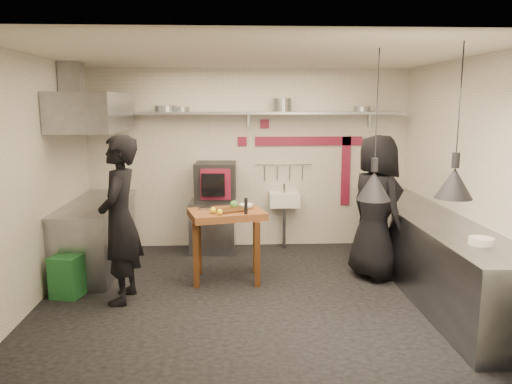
{
  "coord_description": "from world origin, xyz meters",
  "views": [
    {
      "loc": [
        -0.26,
        -5.73,
        2.26
      ],
      "look_at": [
        0.03,
        0.3,
        1.19
      ],
      "focal_mm": 35.0,
      "sensor_mm": 36.0,
      "label": 1
    }
  ],
  "objects_px": {
    "chef_right": "(376,208)",
    "prep_table": "(227,246)",
    "green_bin": "(68,276)",
    "combi_oven": "(216,181)",
    "oven_stand": "(213,226)",
    "chef_left": "(120,220)"
  },
  "relations": [
    {
      "from": "chef_right",
      "to": "prep_table",
      "type": "bearing_deg",
      "value": 69.32
    },
    {
      "from": "green_bin",
      "to": "prep_table",
      "type": "bearing_deg",
      "value": 13.98
    },
    {
      "from": "combi_oven",
      "to": "green_bin",
      "type": "xyz_separation_m",
      "value": [
        -1.7,
        -1.8,
        -0.84
      ]
    },
    {
      "from": "prep_table",
      "to": "oven_stand",
      "type": "bearing_deg",
      "value": 85.9
    },
    {
      "from": "chef_left",
      "to": "chef_right",
      "type": "relative_size",
      "value": 1.03
    },
    {
      "from": "oven_stand",
      "to": "combi_oven",
      "type": "relative_size",
      "value": 1.32
    },
    {
      "from": "green_bin",
      "to": "chef_right",
      "type": "bearing_deg",
      "value": 7.26
    },
    {
      "from": "combi_oven",
      "to": "green_bin",
      "type": "bearing_deg",
      "value": -130.87
    },
    {
      "from": "prep_table",
      "to": "green_bin",
      "type": "bearing_deg",
      "value": 179.98
    },
    {
      "from": "green_bin",
      "to": "chef_right",
      "type": "distance_m",
      "value": 3.91
    },
    {
      "from": "combi_oven",
      "to": "prep_table",
      "type": "distance_m",
      "value": 1.48
    },
    {
      "from": "prep_table",
      "to": "chef_right",
      "type": "height_order",
      "value": "chef_right"
    },
    {
      "from": "oven_stand",
      "to": "chef_right",
      "type": "distance_m",
      "value": 2.58
    },
    {
      "from": "oven_stand",
      "to": "chef_left",
      "type": "relative_size",
      "value": 0.42
    },
    {
      "from": "chef_left",
      "to": "chef_right",
      "type": "xyz_separation_m",
      "value": [
        3.14,
        0.65,
        -0.02
      ]
    },
    {
      "from": "prep_table",
      "to": "chef_left",
      "type": "xyz_separation_m",
      "value": [
        -1.2,
        -0.63,
        0.5
      ]
    },
    {
      "from": "combi_oven",
      "to": "prep_table",
      "type": "xyz_separation_m",
      "value": [
        0.18,
        -1.33,
        -0.63
      ]
    },
    {
      "from": "green_bin",
      "to": "prep_table",
      "type": "height_order",
      "value": "prep_table"
    },
    {
      "from": "oven_stand",
      "to": "chef_left",
      "type": "distance_m",
      "value": 2.25
    },
    {
      "from": "oven_stand",
      "to": "prep_table",
      "type": "xyz_separation_m",
      "value": [
        0.23,
        -1.31,
        0.06
      ]
    },
    {
      "from": "chef_left",
      "to": "prep_table",
      "type": "bearing_deg",
      "value": 120.5
    },
    {
      "from": "chef_right",
      "to": "green_bin",
      "type": "bearing_deg",
      "value": 76.08
    }
  ]
}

